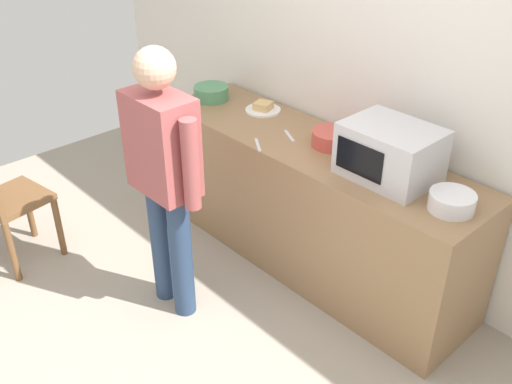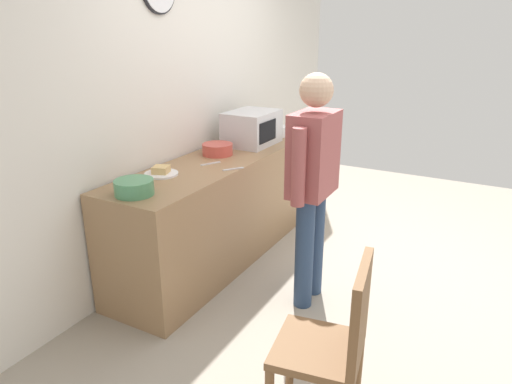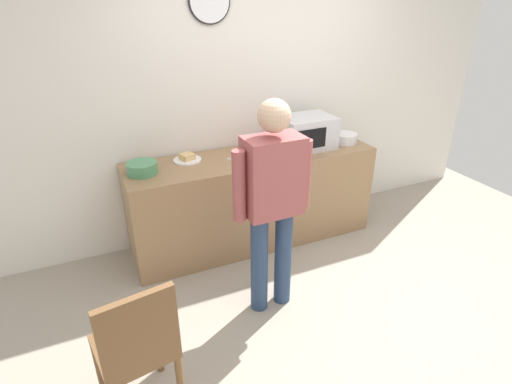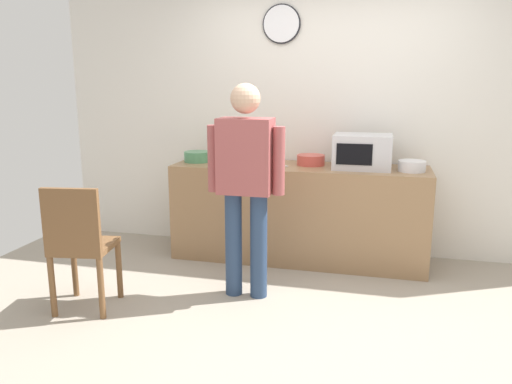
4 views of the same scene
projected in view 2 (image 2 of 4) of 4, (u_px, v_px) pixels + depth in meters
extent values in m
plane|color=#9E9384|center=(366.00, 278.00, 3.72)|extent=(6.00, 6.00, 0.00)
cube|color=silver|center=(196.00, 100.00, 4.01)|extent=(5.40, 0.10, 2.60)
cube|color=#93704C|center=(221.00, 209.00, 3.94)|extent=(2.31, 0.62, 0.89)
cube|color=silver|center=(252.00, 128.00, 4.20)|extent=(0.50, 0.38, 0.30)
cube|color=black|center=(268.00, 131.00, 4.06)|extent=(0.30, 0.01, 0.18)
cylinder|color=white|center=(161.00, 174.00, 3.37)|extent=(0.25, 0.25, 0.01)
cube|color=#D9B372|center=(161.00, 170.00, 3.36)|extent=(0.14, 0.14, 0.05)
cylinder|color=white|center=(277.00, 131.00, 4.56)|extent=(0.23, 0.23, 0.09)
cylinder|color=#4C8E60|center=(134.00, 187.00, 2.96)|extent=(0.25, 0.25, 0.10)
cylinder|color=#C64C42|center=(217.00, 149.00, 3.88)|extent=(0.26, 0.26, 0.09)
cube|color=silver|center=(211.00, 164.00, 3.63)|extent=(0.16, 0.10, 0.01)
cube|color=silver|center=(233.00, 169.00, 3.49)|extent=(0.15, 0.11, 0.01)
cylinder|color=navy|center=(315.00, 242.00, 3.40)|extent=(0.13, 0.13, 0.82)
cylinder|color=navy|center=(304.00, 253.00, 3.24)|extent=(0.13, 0.13, 0.82)
cube|color=#9E4C4C|center=(314.00, 154.00, 3.09)|extent=(0.40, 0.24, 0.56)
cylinder|color=#9E4C4C|center=(327.00, 150.00, 3.30)|extent=(0.09, 0.09, 0.50)
cylinder|color=#9E4C4C|center=(299.00, 168.00, 2.89)|extent=(0.09, 0.09, 0.50)
sphere|color=#D1A889|center=(316.00, 90.00, 2.95)|extent=(0.22, 0.22, 0.22)
cylinder|color=brown|center=(290.00, 359.00, 2.48)|extent=(0.04, 0.04, 0.45)
cylinder|color=brown|center=(357.00, 375.00, 2.37)|extent=(0.04, 0.04, 0.45)
cube|color=brown|center=(317.00, 349.00, 2.18)|extent=(0.46, 0.46, 0.04)
cube|color=brown|center=(360.00, 312.00, 2.04)|extent=(0.40, 0.10, 0.45)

